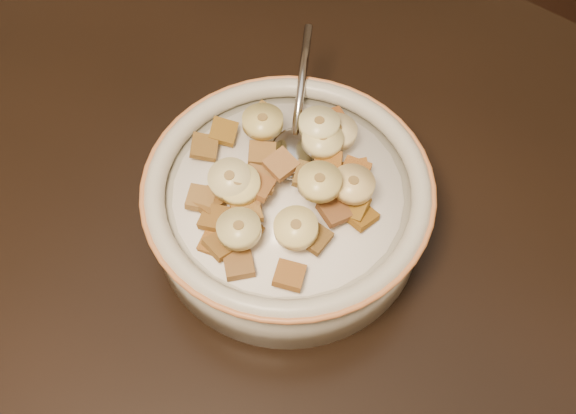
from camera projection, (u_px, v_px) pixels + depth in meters
The scene contains 41 objects.
table at pixel (172, 290), 0.57m from camera, with size 1.40×0.90×0.04m, color black.
cereal_bowl at pixel (288, 210), 0.56m from camera, with size 0.21×0.21×0.05m, color beige.
milk at pixel (288, 193), 0.54m from camera, with size 0.17×0.17×0.00m, color white.
spoon at pixel (293, 153), 0.55m from camera, with size 0.04×0.05×0.01m, color #ADADAD.
cereal_square_0 at pixel (264, 116), 0.57m from camera, with size 0.02×0.02×0.01m, color #916122.
cereal_square_1 at pixel (261, 179), 0.52m from camera, with size 0.02×0.02×0.01m, color brown.
cereal_square_2 at pixel (215, 218), 0.52m from camera, with size 0.02×0.02×0.01m, color brown.
cereal_square_3 at pixel (239, 265), 0.50m from camera, with size 0.02×0.02×0.01m, color brown.
cereal_square_4 at pixel (333, 120), 0.57m from camera, with size 0.02×0.02×0.01m, color brown.
cereal_square_5 at pixel (355, 171), 0.53m from camera, with size 0.02×0.02×0.01m, color #9D5F1E.
cereal_square_6 at pixel (215, 242), 0.51m from camera, with size 0.02×0.02×0.01m, color #956024.
cereal_square_7 at pixel (262, 154), 0.54m from camera, with size 0.02×0.02×0.01m, color brown.
cereal_square_8 at pixel (316, 133), 0.56m from camera, with size 0.02×0.02×0.01m, color brown.
cereal_square_9 at pixel (258, 186), 0.52m from camera, with size 0.02×0.02×0.01m, color brown.
cereal_square_10 at pixel (223, 132), 0.56m from camera, with size 0.02×0.02×0.01m, color brown.
cereal_square_11 at pixel (314, 237), 0.50m from camera, with size 0.02×0.02×0.01m, color brown.
cereal_square_12 at pixel (328, 164), 0.53m from camera, with size 0.02×0.02×0.01m, color #945319.
cereal_square_13 at pixel (208, 202), 0.53m from camera, with size 0.02×0.02×0.01m, color brown.
cereal_square_14 at pixel (201, 198), 0.53m from camera, with size 0.02×0.02×0.01m, color olive.
cereal_square_15 at pixel (204, 147), 0.55m from camera, with size 0.02×0.02×0.01m, color olive.
cereal_square_16 at pixel (353, 206), 0.52m from camera, with size 0.02×0.02×0.01m, color brown.
cereal_square_17 at pixel (360, 216), 0.52m from camera, with size 0.02×0.02×0.01m, color brown.
cereal_square_18 at pixel (281, 164), 0.52m from camera, with size 0.02×0.02×0.01m, color olive.
cereal_square_19 at pixel (289, 275), 0.49m from camera, with size 0.02×0.02×0.01m, color brown.
cereal_square_20 at pixel (356, 172), 0.54m from camera, with size 0.02×0.02×0.01m, color #934E17.
cereal_square_21 at pixel (221, 245), 0.51m from camera, with size 0.02×0.02×0.01m, color brown.
cereal_square_22 at pixel (246, 211), 0.51m from camera, with size 0.02×0.02×0.01m, color olive.
cereal_square_23 at pixel (335, 211), 0.51m from camera, with size 0.02×0.02×0.01m, color brown.
cereal_square_24 at pixel (245, 199), 0.52m from camera, with size 0.02×0.02×0.01m, color brown.
cereal_square_25 at pixel (245, 228), 0.51m from camera, with size 0.02×0.02×0.01m, color olive.
cereal_square_26 at pixel (308, 176), 0.52m from camera, with size 0.02×0.02×0.01m, color olive.
banana_slice_0 at pixel (239, 185), 0.51m from camera, with size 0.03×0.03×0.01m, color #FDE899.
banana_slice_1 at pixel (239, 229), 0.50m from camera, with size 0.03×0.03×0.01m, color #DEC281.
banana_slice_2 at pixel (319, 124), 0.54m from camera, with size 0.03×0.03×0.01m, color beige.
banana_slice_3 at pixel (337, 131), 0.55m from camera, with size 0.03×0.03×0.01m, color #F9E1A3.
banana_slice_4 at pixel (230, 179), 0.51m from camera, with size 0.03×0.03×0.01m, color beige.
banana_slice_5 at pixel (319, 182), 0.50m from camera, with size 0.03×0.03×0.01m, color tan.
banana_slice_6 at pixel (296, 228), 0.50m from camera, with size 0.03×0.03×0.01m, color #E8D884.
banana_slice_7 at pixel (353, 184), 0.51m from camera, with size 0.03×0.03×0.01m, color tan.
banana_slice_8 at pixel (263, 121), 0.54m from camera, with size 0.03×0.03×0.01m, color tan.
banana_slice_9 at pixel (322, 140), 0.54m from camera, with size 0.03×0.03×0.01m, color #FAE680.
Camera 1 is at (0.22, -0.15, 1.25)m, focal length 45.00 mm.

